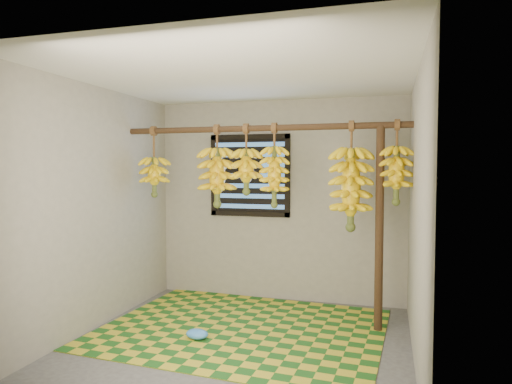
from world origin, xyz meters
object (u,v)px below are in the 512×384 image
(support_post, at_px, (379,229))
(banana_bunch_b, at_px, (217,177))
(woven_mat, at_px, (242,328))
(banana_bunch_e, at_px, (351,189))
(plastic_bag, at_px, (197,334))
(banana_bunch_c, at_px, (246,171))
(banana_bunch_f, at_px, (396,175))
(banana_bunch_d, at_px, (274,176))
(banana_bunch_a, at_px, (154,176))

(support_post, distance_m, banana_bunch_b, 1.75)
(woven_mat, bearing_deg, banana_bunch_e, 17.76)
(plastic_bag, relative_size, banana_bunch_c, 0.30)
(support_post, height_order, plastic_bag, support_post)
(banana_bunch_f, bearing_deg, woven_mat, -167.28)
(banana_bunch_b, height_order, banana_bunch_c, same)
(banana_bunch_d, xyz_separation_m, banana_bunch_e, (0.77, 0.00, -0.12))
(woven_mat, xyz_separation_m, plastic_bag, (-0.32, -0.39, 0.05))
(support_post, bearing_deg, banana_bunch_d, -180.00)
(banana_bunch_c, bearing_deg, support_post, 0.00)
(banana_bunch_a, bearing_deg, banana_bunch_c, -0.00)
(banana_bunch_d, bearing_deg, banana_bunch_a, 180.00)
(support_post, bearing_deg, banana_bunch_b, 180.00)
(support_post, xyz_separation_m, banana_bunch_f, (0.15, -0.00, 0.53))
(banana_bunch_a, xyz_separation_m, banana_bunch_f, (2.57, -0.00, 0.03))
(banana_bunch_b, distance_m, banana_bunch_f, 1.82)
(plastic_bag, xyz_separation_m, banana_bunch_c, (0.25, 0.72, 1.50))
(woven_mat, height_order, banana_bunch_a, banana_bunch_a)
(support_post, xyz_separation_m, banana_bunch_d, (-1.05, -0.00, 0.51))
(banana_bunch_c, xyz_separation_m, banana_bunch_f, (1.50, -0.00, -0.03))
(banana_bunch_a, relative_size, banana_bunch_b, 0.89)
(banana_bunch_b, distance_m, banana_bunch_e, 1.40)
(support_post, height_order, woven_mat, support_post)
(banana_bunch_e, bearing_deg, banana_bunch_a, 180.00)
(support_post, bearing_deg, plastic_bag, -155.97)
(banana_bunch_b, xyz_separation_m, banana_bunch_f, (1.82, -0.00, 0.03))
(banana_bunch_f, bearing_deg, banana_bunch_b, 180.00)
(plastic_bag, bearing_deg, banana_bunch_d, 52.12)
(banana_bunch_a, xyz_separation_m, banana_bunch_e, (2.15, -0.00, -0.11))
(banana_bunch_a, bearing_deg, woven_mat, -16.01)
(plastic_bag, distance_m, banana_bunch_c, 1.68)
(support_post, relative_size, banana_bunch_f, 2.49)
(banana_bunch_c, height_order, banana_bunch_d, same)
(banana_bunch_b, distance_m, banana_bunch_d, 0.63)
(plastic_bag, height_order, banana_bunch_f, banana_bunch_f)
(banana_bunch_f, bearing_deg, banana_bunch_e, 180.00)
(banana_bunch_b, relative_size, banana_bunch_f, 1.08)
(banana_bunch_e, bearing_deg, banana_bunch_b, 180.00)
(woven_mat, relative_size, banana_bunch_b, 3.11)
(banana_bunch_a, relative_size, banana_bunch_f, 0.96)
(banana_bunch_b, bearing_deg, woven_mat, -40.14)
(banana_bunch_a, relative_size, banana_bunch_d, 0.90)
(banana_bunch_c, bearing_deg, woven_mat, -79.48)
(banana_bunch_e, height_order, banana_bunch_f, same)
(support_post, distance_m, banana_bunch_d, 1.16)
(banana_bunch_b, bearing_deg, banana_bunch_d, -0.00)
(banana_bunch_c, bearing_deg, banana_bunch_d, -0.00)
(woven_mat, relative_size, banana_bunch_c, 3.68)
(banana_bunch_c, xyz_separation_m, banana_bunch_e, (1.07, -0.00, -0.17))
(support_post, relative_size, plastic_bag, 9.19)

